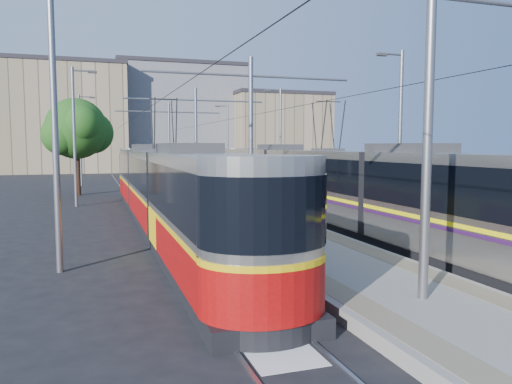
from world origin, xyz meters
name	(u,v)px	position (x,y,z in m)	size (l,w,h in m)	color
ground	(335,268)	(0.00, 0.00, 0.00)	(160.00, 160.00, 0.00)	black
platform	(206,201)	(0.00, 17.00, 0.15)	(4.00, 50.00, 0.30)	gray
tactile_strip_left	(183,199)	(-1.45, 17.00, 0.30)	(0.70, 50.00, 0.01)	gray
tactile_strip_right	(229,198)	(1.45, 17.00, 0.30)	(0.70, 50.00, 0.01)	gray
rails	(206,203)	(0.00, 17.00, 0.02)	(8.71, 70.00, 0.03)	gray
track_arrow	(246,315)	(-3.60, -3.00, 0.01)	(1.20, 5.00, 0.01)	silver
tram_left	(165,188)	(-3.60, 8.96, 1.71)	(2.43, 27.92, 5.50)	black
tram_right	(327,182)	(3.60, 7.83, 1.86)	(2.43, 30.68, 5.50)	black
catenary	(217,127)	(0.00, 14.15, 4.52)	(9.20, 70.00, 7.00)	slate
street_lamps	(193,136)	(0.00, 21.00, 4.18)	(15.18, 38.22, 8.00)	slate
shelter	(235,187)	(0.38, 11.82, 1.42)	(0.66, 1.00, 2.14)	black
tree	(80,130)	(-7.29, 25.19, 4.65)	(4.73, 4.37, 6.87)	#382314
building_left	(64,118)	(-10.00, 60.00, 7.25)	(16.32, 12.24, 14.49)	gray
building_centre	(177,118)	(6.00, 64.00, 7.75)	(18.36, 14.28, 15.49)	slate
building_right	(277,131)	(20.00, 58.00, 5.68)	(14.28, 10.20, 11.33)	gray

